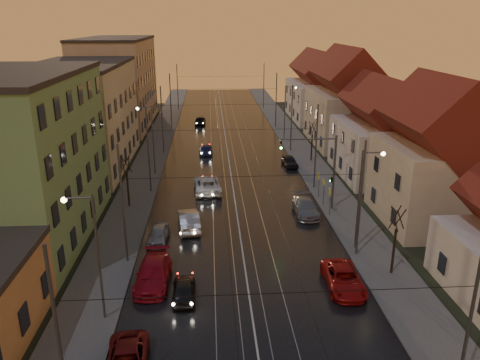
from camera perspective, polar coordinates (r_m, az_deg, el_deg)
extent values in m
plane|color=black|center=(28.04, 1.81, -18.29)|extent=(160.00, 160.00, 0.00)
cube|color=black|center=(64.54, -1.55, 3.64)|extent=(16.00, 120.00, 0.04)
cube|color=#4C4C4C|center=(64.94, -10.42, 3.48)|extent=(4.00, 120.00, 0.15)
cube|color=#4C4C4C|center=(65.64, 7.22, 3.81)|extent=(4.00, 120.00, 0.15)
cube|color=gray|center=(64.49, -3.51, 3.63)|extent=(0.06, 120.00, 0.03)
cube|color=gray|center=(64.51, -2.24, 3.66)|extent=(0.06, 120.00, 0.03)
cube|color=gray|center=(64.56, -0.87, 3.68)|extent=(0.06, 120.00, 0.03)
cube|color=gray|center=(64.64, 0.40, 3.71)|extent=(0.06, 120.00, 0.03)
cube|color=#689961|center=(40.66, -25.55, 2.11)|extent=(10.00, 18.00, 13.00)
cube|color=#B8AF8E|center=(59.28, -18.66, 7.23)|extent=(10.00, 20.00, 12.00)
cube|color=tan|center=(82.27, -14.63, 11.31)|extent=(10.00, 24.00, 14.00)
cube|color=tan|center=(44.03, 22.48, -0.39)|extent=(8.50, 10.00, 7.00)
pyramid|color=#5D1E15|center=(42.70, 23.38, 6.47)|extent=(8.67, 10.20, 3.80)
cube|color=beige|center=(55.59, 16.76, 3.52)|extent=(9.00, 12.00, 6.00)
pyramid|color=#5D1E15|center=(54.62, 17.21, 8.17)|extent=(9.18, 12.24, 3.20)
cube|color=tan|center=(69.30, 12.63, 7.42)|extent=(9.00, 14.00, 7.50)
pyramid|color=#5D1E15|center=(68.44, 12.98, 12.14)|extent=(9.18, 14.28, 4.00)
cube|color=beige|center=(86.53, 9.35, 9.49)|extent=(9.00, 16.00, 6.50)
pyramid|color=#5D1E15|center=(85.89, 9.53, 12.79)|extent=(9.18, 16.32, 3.50)
cylinder|color=#595B60|center=(21.40, -21.19, -18.11)|extent=(0.16, 0.16, 9.00)
cylinder|color=#595B60|center=(23.16, 26.12, -15.77)|extent=(0.16, 0.16, 9.00)
cylinder|color=#595B60|center=(34.21, -14.10, -3.05)|extent=(0.16, 0.16, 9.00)
cylinder|color=#595B60|center=(35.34, 14.50, -2.37)|extent=(0.16, 0.16, 9.00)
cylinder|color=#595B60|center=(48.30, -11.11, 3.57)|extent=(0.16, 0.16, 9.00)
cylinder|color=#595B60|center=(49.10, 9.25, 3.93)|extent=(0.16, 0.16, 9.00)
cylinder|color=#595B60|center=(62.81, -9.48, 7.17)|extent=(0.16, 0.16, 9.00)
cylinder|color=#595B60|center=(63.43, 6.30, 7.43)|extent=(0.16, 0.16, 9.00)
cylinder|color=#595B60|center=(77.51, -8.45, 9.41)|extent=(0.16, 0.16, 9.00)
cylinder|color=#595B60|center=(78.01, 4.42, 9.61)|extent=(0.16, 0.16, 9.00)
cylinder|color=#595B60|center=(95.27, -7.62, 11.18)|extent=(0.16, 0.16, 9.00)
cylinder|color=#595B60|center=(95.68, 2.91, 11.35)|extent=(0.16, 0.16, 9.00)
cylinder|color=#595B60|center=(28.23, -16.83, -9.28)|extent=(0.14, 0.14, 8.00)
cylinder|color=#595B60|center=(26.91, -19.25, -2.07)|extent=(1.60, 0.10, 0.10)
sphere|color=#FFD88C|center=(27.15, -20.69, -2.29)|extent=(0.32, 0.32, 0.32)
cylinder|color=#595B60|center=(36.46, 14.27, -2.53)|extent=(0.14, 0.14, 8.00)
cylinder|color=#595B60|center=(35.55, 15.99, 3.23)|extent=(1.60, 0.10, 0.10)
sphere|color=#FFD88C|center=(35.83, 17.06, 3.08)|extent=(0.32, 0.32, 0.32)
cylinder|color=#595B60|center=(54.21, -10.54, 4.72)|extent=(0.14, 0.14, 8.00)
cylinder|color=#595B60|center=(53.54, -11.64, 8.64)|extent=(1.60, 0.10, 0.10)
sphere|color=#FFD88C|center=(53.66, -12.40, 8.50)|extent=(0.32, 0.32, 0.32)
cylinder|color=#595B60|center=(70.33, 5.48, 8.16)|extent=(0.14, 0.14, 8.00)
cylinder|color=#595B60|center=(69.87, 6.24, 11.22)|extent=(1.60, 0.10, 0.10)
sphere|color=#FFD88C|center=(70.01, 6.83, 11.13)|extent=(0.32, 0.32, 0.32)
cylinder|color=#595B60|center=(43.87, 11.39, 0.77)|extent=(0.20, 0.20, 7.20)
cylinder|color=#595B60|center=(42.37, 8.26, 4.96)|extent=(5.20, 0.14, 0.14)
imported|color=black|center=(42.09, 5.02, 4.14)|extent=(0.15, 0.18, 0.90)
sphere|color=#19FF3F|center=(42.02, 5.03, 3.91)|extent=(0.20, 0.20, 0.20)
cylinder|color=black|center=(45.58, -13.49, -1.15)|extent=(0.18, 0.18, 3.50)
cylinder|color=black|center=(44.83, -13.42, 1.96)|extent=(0.37, 0.92, 1.61)
cylinder|color=black|center=(45.03, -13.79, 2.00)|extent=(0.91, 0.40, 1.61)
cylinder|color=black|center=(44.75, -14.05, 1.88)|extent=(0.37, 0.92, 1.61)
cylinder|color=black|center=(44.57, -13.62, 1.84)|extent=(0.84, 0.54, 1.62)
cylinder|color=black|center=(34.40, 18.20, -8.36)|extent=(0.18, 0.18, 3.50)
cylinder|color=black|center=(33.52, 18.97, -4.37)|extent=(0.37, 0.92, 1.61)
cylinder|color=black|center=(33.53, 18.36, -4.30)|extent=(0.91, 0.40, 1.61)
cylinder|color=black|center=(33.20, 18.32, -4.52)|extent=(0.37, 0.92, 1.61)
cylinder|color=black|center=(33.22, 18.98, -4.58)|extent=(0.84, 0.54, 1.62)
cylinder|color=black|center=(59.62, 8.72, 3.87)|extent=(0.18, 0.18, 3.50)
cylinder|color=black|center=(59.15, 9.05, 6.28)|extent=(0.37, 0.92, 1.61)
cylinder|color=black|center=(59.23, 8.72, 6.31)|extent=(0.91, 0.40, 1.61)
cylinder|color=black|center=(58.89, 8.64, 6.24)|extent=(0.37, 0.92, 1.61)
cylinder|color=black|center=(58.84, 9.01, 6.21)|extent=(0.84, 0.54, 1.62)
imported|color=black|center=(30.98, -6.86, -13.06)|extent=(1.54, 3.67, 1.24)
imported|color=#9E9DA2|center=(40.29, -6.26, -4.89)|extent=(2.25, 4.95, 1.57)
imported|color=silver|center=(48.76, -4.02, -0.53)|extent=(3.04, 5.87, 1.58)
imported|color=#19204D|center=(62.90, -4.20, 3.77)|extent=(1.85, 4.39, 1.26)
imported|color=black|center=(81.16, -4.89, 7.26)|extent=(1.89, 4.38, 1.47)
imported|color=maroon|center=(32.70, -10.55, -11.11)|extent=(2.31, 5.40, 1.55)
imported|color=#939398|center=(38.51, -9.94, -6.49)|extent=(1.73, 3.82, 1.27)
imported|color=#A51010|center=(32.45, 12.51, -11.69)|extent=(2.37, 4.98, 1.37)
imported|color=gray|center=(43.42, 7.99, -3.28)|extent=(2.06, 4.91, 1.42)
imported|color=black|center=(57.50, 6.07, 2.28)|extent=(1.80, 3.88, 1.29)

